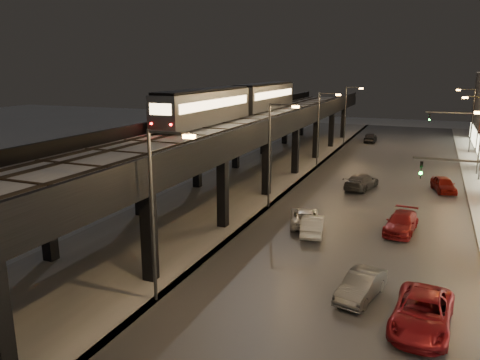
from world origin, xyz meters
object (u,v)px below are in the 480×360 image
(car_onc_red, at_px, (444,185))
(car_mid_silver, at_px, (305,218))
(car_onc_white, at_px, (401,224))
(car_near_white, at_px, (313,225))
(subway_train, at_px, (240,100))
(car_mid_dark, at_px, (361,182))
(car_onc_dark, at_px, (422,314))
(car_far_white, at_px, (370,138))
(car_onc_silver, at_px, (361,287))

(car_onc_red, bearing_deg, car_mid_silver, -138.52)
(car_onc_white, xyz_separation_m, car_onc_red, (3.02, 13.65, 0.02))
(car_near_white, height_order, car_onc_white, car_onc_white)
(subway_train, xyz_separation_m, car_mid_dark, (14.33, -2.94, -7.48))
(car_onc_dark, bearing_deg, subway_train, 131.05)
(car_far_white, relative_size, car_onc_silver, 1.07)
(car_onc_white, relative_size, car_onc_red, 1.13)
(subway_train, relative_size, car_onc_white, 6.90)
(subway_train, xyz_separation_m, car_onc_silver, (17.66, -26.06, -7.55))
(car_mid_silver, bearing_deg, car_onc_dark, 110.10)
(subway_train, relative_size, car_onc_red, 7.82)
(car_mid_silver, distance_m, car_mid_dark, 13.08)
(car_far_white, bearing_deg, car_near_white, 91.38)
(car_onc_red, bearing_deg, car_near_white, -132.98)
(car_near_white, height_order, car_onc_silver, car_near_white)
(car_mid_dark, height_order, car_far_white, car_far_white)
(subway_train, bearing_deg, car_onc_dark, -53.52)
(car_near_white, bearing_deg, car_onc_dark, 116.75)
(car_onc_silver, bearing_deg, car_mid_silver, 132.23)
(car_mid_silver, relative_size, car_onc_white, 0.96)
(subway_train, xyz_separation_m, car_mid_silver, (11.92, -15.80, -7.59))
(car_mid_dark, height_order, car_onc_silver, car_mid_dark)
(car_onc_dark, height_order, car_onc_white, car_onc_dark)
(car_mid_silver, bearing_deg, car_onc_white, 173.88)
(car_mid_silver, height_order, car_onc_red, car_onc_red)
(car_onc_white, bearing_deg, car_onc_red, 83.38)
(car_near_white, height_order, car_mid_silver, car_near_white)
(car_onc_silver, bearing_deg, car_near_white, 131.72)
(car_near_white, distance_m, car_mid_silver, 1.99)
(car_onc_dark, bearing_deg, car_near_white, 130.94)
(car_mid_silver, height_order, car_onc_silver, car_onc_silver)
(car_onc_white, bearing_deg, car_mid_silver, -164.61)
(car_mid_silver, height_order, car_mid_dark, car_mid_dark)
(car_far_white, bearing_deg, car_onc_white, 99.34)
(subway_train, distance_m, car_mid_silver, 21.19)
(car_far_white, xyz_separation_m, car_onc_silver, (6.38, -54.29, -0.07))
(car_far_white, xyz_separation_m, car_onc_white, (7.62, -42.85, -0.05))
(car_onc_silver, bearing_deg, car_onc_red, 93.37)
(car_far_white, height_order, car_onc_silver, car_far_white)
(car_mid_dark, bearing_deg, car_far_white, -71.65)
(car_near_white, relative_size, car_onc_white, 0.87)
(car_onc_red, bearing_deg, car_onc_white, -116.99)
(car_mid_silver, height_order, car_onc_white, car_onc_white)
(car_near_white, bearing_deg, car_onc_white, -163.83)
(car_mid_dark, relative_size, car_onc_dark, 0.95)
(car_near_white, height_order, car_onc_red, car_onc_red)
(car_near_white, distance_m, car_onc_white, 6.59)
(subway_train, height_order, car_onc_dark, subway_train)
(car_near_white, distance_m, car_mid_dark, 14.61)
(car_onc_silver, xyz_separation_m, car_onc_white, (1.24, 11.43, 0.02))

